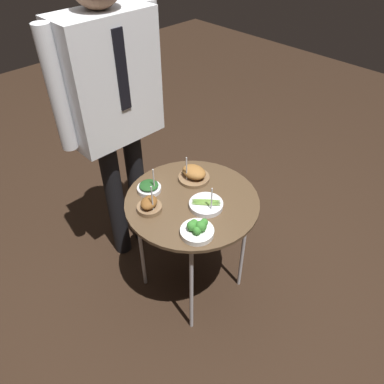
{
  "coord_description": "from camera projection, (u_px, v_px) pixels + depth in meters",
  "views": [
    {
      "loc": [
        -0.98,
        -1.0,
        1.91
      ],
      "look_at": [
        0.0,
        0.0,
        0.73
      ],
      "focal_mm": 35.0,
      "sensor_mm": 36.0,
      "label": 1
    }
  ],
  "objects": [
    {
      "name": "ground_plane",
      "position": [
        192.0,
        283.0,
        2.3
      ],
      "size": [
        8.0,
        8.0,
        0.0
      ],
      "primitive_type": "plane",
      "color": "black"
    },
    {
      "name": "serving_cart",
      "position": [
        192.0,
        207.0,
        1.89
      ],
      "size": [
        0.67,
        0.67,
        0.68
      ],
      "color": "brown",
      "rests_on": "ground_plane"
    },
    {
      "name": "bowl_asparagus_front_left",
      "position": [
        206.0,
        205.0,
        1.81
      ],
      "size": [
        0.17,
        0.17,
        0.15
      ],
      "color": "silver",
      "rests_on": "serving_cart"
    },
    {
      "name": "bowl_roast_near_rim",
      "position": [
        194.0,
        174.0,
        1.97
      ],
      "size": [
        0.17,
        0.17,
        0.16
      ],
      "color": "brown",
      "rests_on": "serving_cart"
    },
    {
      "name": "bowl_spinach_back_left",
      "position": [
        149.0,
        187.0,
        1.9
      ],
      "size": [
        0.12,
        0.12,
        0.15
      ],
      "color": "silver",
      "rests_on": "serving_cart"
    },
    {
      "name": "bowl_broccoli_mid_right",
      "position": [
        197.0,
        230.0,
        1.67
      ],
      "size": [
        0.15,
        0.15,
        0.08
      ],
      "color": "white",
      "rests_on": "serving_cart"
    },
    {
      "name": "bowl_roast_front_right",
      "position": [
        149.0,
        205.0,
        1.79
      ],
      "size": [
        0.12,
        0.12,
        0.17
      ],
      "color": "brown",
      "rests_on": "serving_cart"
    },
    {
      "name": "waiter_figure",
      "position": [
        112.0,
        95.0,
        1.87
      ],
      "size": [
        0.63,
        0.24,
        1.7
      ],
      "color": "black",
      "rests_on": "ground_plane"
    }
  ]
}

